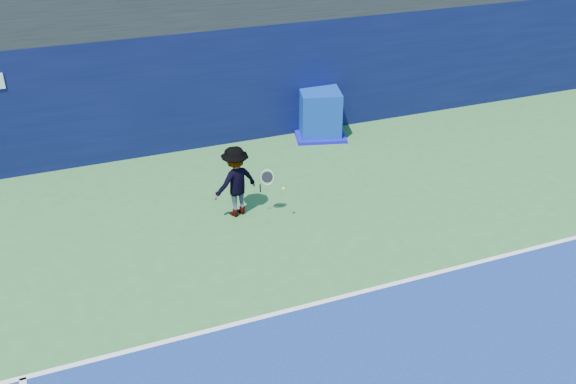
% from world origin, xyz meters
% --- Properties ---
extents(baseline, '(24.00, 0.10, 0.01)m').
position_xyz_m(baseline, '(0.00, 3.00, 0.01)').
color(baseline, white).
rests_on(baseline, ground).
extents(back_wall_assembly, '(36.00, 1.03, 3.00)m').
position_xyz_m(back_wall_assembly, '(-0.00, 10.50, 1.50)').
color(back_wall_assembly, '#0A103C').
rests_on(back_wall_assembly, ground).
extents(equipment_cart, '(1.60, 1.60, 1.25)m').
position_xyz_m(equipment_cart, '(2.75, 9.64, 0.57)').
color(equipment_cart, '#0B309D').
rests_on(equipment_cart, ground).
extents(tennis_player, '(1.29, 0.83, 1.54)m').
position_xyz_m(tennis_player, '(-0.61, 6.42, 0.77)').
color(tennis_player, white).
rests_on(tennis_player, ground).
extents(tennis_ball, '(0.06, 0.06, 0.06)m').
position_xyz_m(tennis_ball, '(0.20, 5.76, 0.77)').
color(tennis_ball, '#F1F51B').
rests_on(tennis_ball, ground).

